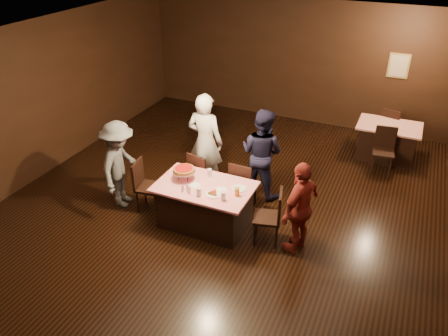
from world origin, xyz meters
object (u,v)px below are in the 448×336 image
Objects in this scene: glass_front_right at (223,196)px; pizza_stand at (184,170)px; diner_red_shirt at (300,208)px; chair_back_near at (383,152)px; back_table at (387,141)px; plate_empty at (239,188)px; chair_far_left at (203,175)px; diner_white_jacket at (205,142)px; glass_back at (210,173)px; diner_grey_knit at (120,165)px; chair_end_left at (149,186)px; chair_back_far at (390,127)px; diner_navy_hoodie at (262,153)px; main_table at (205,205)px; chair_far_right at (244,184)px; chair_end_right at (267,217)px; glass_amber at (237,192)px; glass_front_left at (199,192)px.

pizza_stand is at bearing 160.56° from glass_front_right.
chair_back_near is at bearing -179.87° from diner_red_shirt.
back_table is 4.14m from plate_empty.
diner_white_jacket is at bearing -57.21° from chair_far_left.
chair_back_near is at bearing 46.98° from glass_back.
chair_end_left is at bearing -96.34° from diner_grey_knit.
chair_back_far is 4.83m from glass_back.
chair_back_far is 0.55× the size of diner_navy_hoodie.
main_table is 3.97m from chair_back_near.
chair_end_left reaches higher than back_table.
glass_front_right is (-2.08, -4.01, 0.46)m from back_table.
chair_far_right is 2.22m from diner_grey_knit.
main_table is at bearing -100.13° from chair_end_left.
chair_end_right is 0.62m from glass_amber.
main_table is at bearing 99.46° from glass_front_left.
chair_end_right reaches higher than glass_back.
chair_end_left is at bearing -164.05° from glass_back.
diner_navy_hoodie is at bearing 53.76° from pizza_stand.
chair_end_left is 1.68m from plate_empty.
chair_far_left is at bearing 118.07° from main_table.
diner_navy_hoodie is (0.92, 0.56, 0.38)m from chair_far_left.
glass_front_left is at bearing 126.28° from chair_far_left.
glass_front_left is (-2.48, -4.06, 0.46)m from back_table.
diner_red_shirt is at bearing 11.88° from glass_front_left.
plate_empty is (0.55, 0.15, 0.39)m from main_table.
plate_empty is at bearing -95.99° from diner_grey_knit.
plate_empty is 1.79× the size of glass_front_right.
diner_navy_hoodie is at bearing -170.35° from diner_white_jacket.
back_table is 1.37× the size of chair_far_right.
glass_back is (-2.58, -3.46, 0.46)m from back_table.
chair_far_right is 3.80× the size of plate_empty.
main_table is at bearing 131.16° from chair_far_left.
diner_navy_hoodie is at bearing -61.27° from chair_end_left.
chair_back_near is 3.68m from glass_amber.
chair_end_right is at bearing -122.22° from chair_back_near.
chair_end_right is 0.59m from diner_red_shirt.
plate_empty is at bearing 6.01° from pizza_stand.
chair_back_far is at bearing -174.99° from diner_red_shirt.
chair_end_left is 0.58× the size of diner_grey_knit.
diner_red_shirt is 11.07× the size of glass_back.
chair_far_left is 1.68m from chair_end_right.
chair_far_right is 0.50× the size of diner_white_jacket.
diner_white_jacket is at bearing 125.63° from glass_front_right.
glass_back reaches higher than main_table.
chair_end_right is at bearing -69.88° from diner_red_shirt.
main_table is 0.84× the size of diner_white_jacket.
plate_empty is 0.42m from glass_front_right.
diner_grey_knit is at bearing 22.52° from chair_far_right.
back_table is 1.37× the size of chair_back_far.
glass_back is at bearing 132.27° from glass_front_right.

